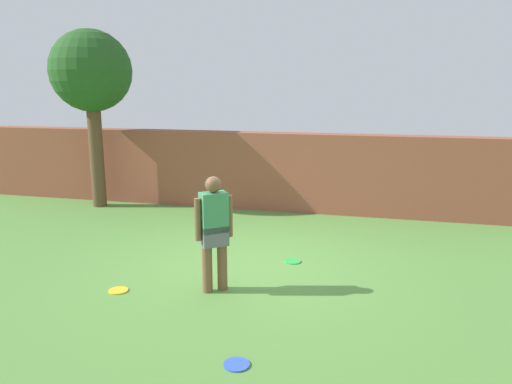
% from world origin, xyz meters
% --- Properties ---
extents(ground_plane, '(40.00, 40.00, 0.00)m').
position_xyz_m(ground_plane, '(0.00, 0.00, 0.00)').
color(ground_plane, '#568C3D').
extents(brick_wall, '(12.98, 0.50, 1.77)m').
position_xyz_m(brick_wall, '(-1.50, 3.75, 0.88)').
color(brick_wall, brown).
rests_on(brick_wall, ground).
extents(tree, '(1.84, 1.84, 4.06)m').
position_xyz_m(tree, '(-4.46, 3.02, 3.06)').
color(tree, brown).
rests_on(tree, ground).
extents(person, '(0.44, 0.40, 1.62)m').
position_xyz_m(person, '(-0.20, -0.99, 0.90)').
color(person, brown).
rests_on(person, ground).
extents(frisbee_blue, '(0.27, 0.27, 0.02)m').
position_xyz_m(frisbee_blue, '(0.62, -2.72, 0.01)').
color(frisbee_blue, blue).
rests_on(frisbee_blue, ground).
extents(frisbee_green, '(0.27, 0.27, 0.02)m').
position_xyz_m(frisbee_green, '(0.66, 0.38, 0.01)').
color(frisbee_green, green).
rests_on(frisbee_green, ground).
extents(frisbee_yellow, '(0.27, 0.27, 0.02)m').
position_xyz_m(frisbee_yellow, '(-1.50, -1.35, 0.01)').
color(frisbee_yellow, yellow).
rests_on(frisbee_yellow, ground).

